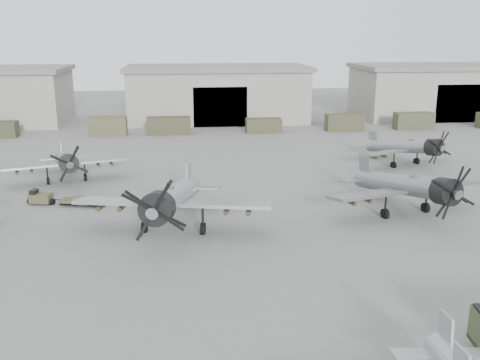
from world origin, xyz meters
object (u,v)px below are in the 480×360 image
object	(u,v)px
aircraft_mid_1	(172,199)
aircraft_mid_2	(409,187)
aircraft_far_0	(66,162)
aircraft_far_1	(407,147)
tug_trailer	(56,199)

from	to	relation	value
aircraft_mid_1	aircraft_mid_2	world-z (taller)	aircraft_mid_1
aircraft_mid_1	aircraft_far_0	bearing A→B (deg)	136.68
aircraft_far_1	tug_trailer	distance (m)	35.73
aircraft_far_0	tug_trailer	bearing A→B (deg)	-102.62
aircraft_far_0	aircraft_far_1	size ratio (longest dim) A/B	1.01
aircraft_mid_1	aircraft_far_0	size ratio (longest dim) A/B	1.25
aircraft_far_1	aircraft_mid_2	bearing A→B (deg)	-136.79
tug_trailer	aircraft_far_1	bearing A→B (deg)	28.86
aircraft_mid_1	aircraft_mid_2	size ratio (longest dim) A/B	1.09
aircraft_far_0	aircraft_far_1	xyz separation A→B (m)	(34.86, 2.84, 0.03)
aircraft_far_0	tug_trailer	xyz separation A→B (m)	(0.51, -6.83, -1.60)
aircraft_mid_1	aircraft_mid_2	distance (m)	18.26
aircraft_mid_2	aircraft_mid_1	bearing A→B (deg)	170.08
aircraft_mid_1	tug_trailer	xyz separation A→B (m)	(-9.76, 7.74, -2.09)
aircraft_mid_1	tug_trailer	size ratio (longest dim) A/B	2.24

